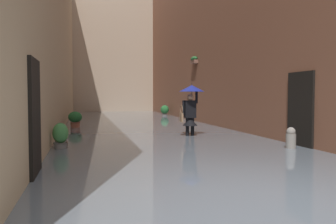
% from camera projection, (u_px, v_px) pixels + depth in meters
% --- Properties ---
extents(ground_plane, '(60.87, 60.87, 0.00)m').
position_uv_depth(ground_plane, '(136.00, 127.00, 16.82)').
color(ground_plane, slate).
extents(flood_water, '(7.38, 30.35, 0.19)m').
position_uv_depth(flood_water, '(135.00, 125.00, 16.81)').
color(flood_water, slate).
rests_on(flood_water, ground_plane).
extents(building_facade_right, '(2.04, 28.35, 10.31)m').
position_uv_depth(building_facade_right, '(43.00, 16.00, 15.56)').
color(building_facade_right, tan).
rests_on(building_facade_right, ground_plane).
extents(building_facade_far, '(10.18, 1.80, 11.98)m').
position_uv_depth(building_facade_far, '(113.00, 43.00, 29.20)').
color(building_facade_far, tan).
rests_on(building_facade_far, ground_plane).
extents(person_wading, '(0.86, 0.86, 1.98)m').
position_uv_depth(person_wading, '(191.00, 103.00, 11.68)').
color(person_wading, '#4C4233').
rests_on(person_wading, ground_plane).
extents(potted_plant_near_right, '(0.58, 0.58, 0.87)m').
position_uv_depth(potted_plant_near_right, '(75.00, 120.00, 14.64)').
color(potted_plant_near_right, brown).
rests_on(potted_plant_near_right, ground_plane).
extents(potted_plant_far_left, '(0.55, 0.55, 0.88)m').
position_uv_depth(potted_plant_far_left, '(165.00, 111.00, 23.06)').
color(potted_plant_far_left, '#66605B').
rests_on(potted_plant_far_left, ground_plane).
extents(potted_plant_mid_right, '(0.40, 0.40, 0.85)m').
position_uv_depth(potted_plant_mid_right, '(60.00, 138.00, 8.94)').
color(potted_plant_mid_right, '#66605B').
rests_on(potted_plant_mid_right, ground_plane).
extents(mooring_bollard, '(0.26, 0.26, 0.73)m').
position_uv_depth(mooring_bollard, '(291.00, 141.00, 8.96)').
color(mooring_bollard, gray).
rests_on(mooring_bollard, ground_plane).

